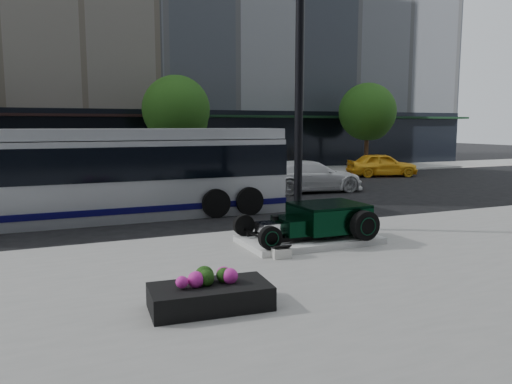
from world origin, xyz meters
name	(u,v)px	position (x,y,z in m)	size (l,w,h in m)	color
ground	(250,219)	(0.00, 0.00, 0.00)	(120.00, 120.00, 0.00)	black
sidewalk_far	(156,177)	(0.00, 14.00, 0.06)	(70.00, 4.00, 0.12)	gray
street_trees	(178,112)	(1.15, 13.07, 3.77)	(29.80, 3.80, 5.70)	black
display_plinth	(309,240)	(-0.14, -4.11, 0.20)	(3.40, 1.80, 0.15)	silver
hot_rod	(321,219)	(0.19, -4.11, 0.70)	(3.22, 2.00, 0.81)	black
info_plaque	(281,252)	(-1.42, -5.11, 0.24)	(0.43, 0.35, 0.31)	silver
lamppost	(299,103)	(0.48, -2.35, 3.65)	(0.42, 0.42, 7.63)	black
flower_planter	(210,294)	(-3.84, -7.40, 0.35)	(1.99, 1.11, 0.62)	black
transit_bus	(103,173)	(-4.34, 1.98, 1.49)	(12.12, 2.88, 2.92)	#A6AAB0
white_sedan	(310,176)	(5.12, 5.04, 0.72)	(2.01, 4.96, 1.44)	white
yellow_taxi	(382,165)	(12.49, 9.35, 0.70)	(1.65, 4.10, 1.40)	yellow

